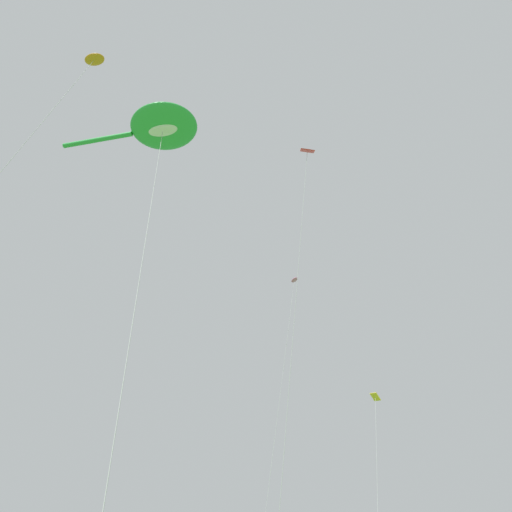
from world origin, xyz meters
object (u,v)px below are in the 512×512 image
at_px(small_kite_triangle_green, 306,173).
at_px(small_kite_diamond_red, 293,289).
at_px(small_kite_bird_shape, 92,63).
at_px(small_kite_tiny_distant, 376,413).
at_px(big_show_kite, 162,128).

xyz_separation_m(small_kite_triangle_green, small_kite_diamond_red, (9.51, 4.57, -0.36)).
relative_size(small_kite_bird_shape, small_kite_tiny_distant, 2.20).
bearing_deg(small_kite_triangle_green, small_kite_diamond_red, -175.44).
bearing_deg(small_kite_tiny_distant, small_kite_triangle_green, -156.11).
bearing_deg(small_kite_tiny_distant, big_show_kite, -179.38).
distance_m(small_kite_bird_shape, small_kite_diamond_red, 18.94).
height_order(small_kite_bird_shape, small_kite_diamond_red, small_kite_bird_shape).
bearing_deg(small_kite_triangle_green, big_show_kite, -71.02).
relative_size(big_show_kite, small_kite_triangle_green, 0.99).
bearing_deg(big_show_kite, small_kite_diamond_red, 68.62).
height_order(big_show_kite, small_kite_diamond_red, big_show_kite).
xyz_separation_m(small_kite_triangle_green, small_kite_tiny_distant, (9.63, 0.35, -9.88)).
height_order(big_show_kite, small_kite_bird_shape, small_kite_bird_shape).
bearing_deg(big_show_kite, small_kite_triangle_green, 24.52).
bearing_deg(small_kite_bird_shape, small_kite_triangle_green, -141.45).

